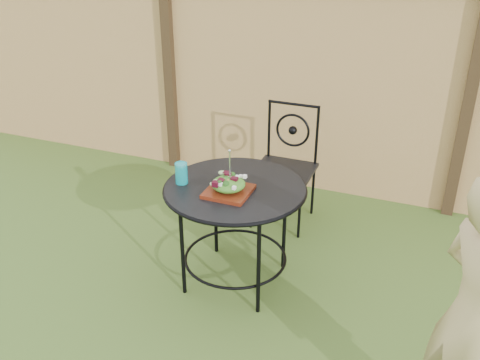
{
  "coord_description": "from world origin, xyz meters",
  "views": [
    {
      "loc": [
        1.13,
        -2.16,
        2.29
      ],
      "look_at": [
        -0.01,
        0.68,
        0.75
      ],
      "focal_mm": 40.0,
      "sensor_mm": 36.0,
      "label": 1
    }
  ],
  "objects_px": {
    "patio_chair": "(286,162)",
    "diner": "(476,318)",
    "salad_plate": "(229,191)",
    "patio_table": "(235,205)"
  },
  "relations": [
    {
      "from": "patio_chair",
      "to": "salad_plate",
      "type": "xyz_separation_m",
      "value": [
        -0.06,
        -1.03,
        0.23
      ]
    },
    {
      "from": "patio_chair",
      "to": "diner",
      "type": "xyz_separation_m",
      "value": [
        1.38,
        -1.66,
        0.2
      ]
    },
    {
      "from": "patio_chair",
      "to": "diner",
      "type": "distance_m",
      "value": 2.17
    },
    {
      "from": "patio_table",
      "to": "patio_chair",
      "type": "relative_size",
      "value": 0.97
    },
    {
      "from": "patio_chair",
      "to": "salad_plate",
      "type": "relative_size",
      "value": 3.52
    },
    {
      "from": "patio_table",
      "to": "diner",
      "type": "relative_size",
      "value": 0.65
    },
    {
      "from": "salad_plate",
      "to": "diner",
      "type": "bearing_deg",
      "value": -23.61
    },
    {
      "from": "patio_table",
      "to": "patio_chair",
      "type": "height_order",
      "value": "patio_chair"
    },
    {
      "from": "diner",
      "to": "salad_plate",
      "type": "bearing_deg",
      "value": 31.04
    },
    {
      "from": "diner",
      "to": "salad_plate",
      "type": "height_order",
      "value": "diner"
    }
  ]
}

